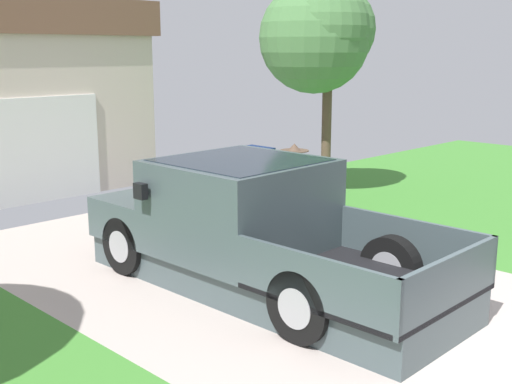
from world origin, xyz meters
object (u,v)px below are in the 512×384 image
Objects in this scene: front_yard_tree at (321,33)px; pickup_truck at (245,229)px; person_with_hat at (294,191)px; handbag at (297,250)px; wheeled_trash_bin at (254,169)px.

pickup_truck is at bearing -150.43° from front_yard_tree.
person_with_hat is (1.44, 0.43, 0.23)m from pickup_truck.
pickup_truck is 11.59× the size of handbag.
front_yard_tree is at bearing 28.73° from pickup_truck.
person_with_hat is at bearing 15.93° from pickup_truck.
pickup_truck is 6.14m from front_yard_tree.
wheeled_trash_bin is (2.41, 3.26, -0.41)m from person_with_hat.
front_yard_tree reaches higher than wheeled_trash_bin.
handbag is at bearing -144.36° from front_yard_tree.
front_yard_tree reaches higher than person_with_hat.
wheeled_trash_bin is (-0.98, 0.95, -2.79)m from front_yard_tree.
handbag is (1.21, 0.15, -0.58)m from pickup_truck.
handbag is at bearing -126.61° from wheeled_trash_bin.
pickup_truck is 3.09× the size of person_with_hat.
pickup_truck reaches higher than handbag.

